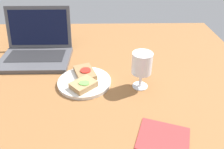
% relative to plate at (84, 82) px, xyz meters
% --- Properties ---
extents(wooden_table, '(1.40, 1.40, 0.03)m').
position_rel_plate_xyz_m(wooden_table, '(0.04, -0.02, -0.02)').
color(wooden_table, brown).
rests_on(wooden_table, ground).
extents(plate, '(0.21, 0.21, 0.01)m').
position_rel_plate_xyz_m(plate, '(0.00, 0.00, 0.00)').
color(plate, silver).
rests_on(plate, wooden_table).
extents(sandwich_with_cucumber, '(0.11, 0.11, 0.03)m').
position_rel_plate_xyz_m(sandwich_with_cucumber, '(0.00, -0.05, 0.02)').
color(sandwich_with_cucumber, '#A88456').
rests_on(sandwich_with_cucumber, plate).
extents(sandwich_with_tomato, '(0.11, 0.13, 0.02)m').
position_rel_plate_xyz_m(sandwich_with_tomato, '(-0.00, 0.04, 0.02)').
color(sandwich_with_tomato, '#937047').
rests_on(sandwich_with_tomato, plate).
extents(wine_glass, '(0.08, 0.08, 0.15)m').
position_rel_plate_xyz_m(wine_glass, '(0.22, -0.02, 0.09)').
color(wine_glass, white).
rests_on(wine_glass, wooden_table).
extents(laptop, '(0.32, 0.28, 0.22)m').
position_rel_plate_xyz_m(laptop, '(-0.25, 0.22, 0.03)').
color(laptop, '#4C4C51').
rests_on(laptop, wooden_table).
extents(napkin, '(0.18, 0.17, 0.00)m').
position_rel_plate_xyz_m(napkin, '(0.26, -0.29, -0.01)').
color(napkin, '#B23333').
rests_on(napkin, wooden_table).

